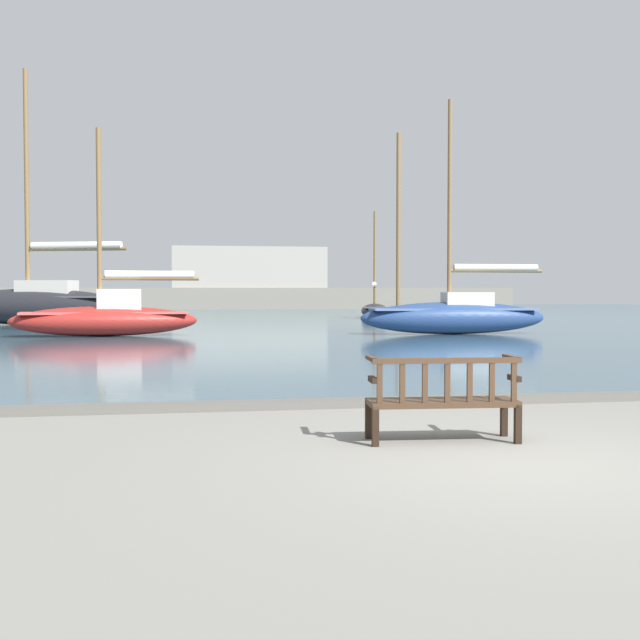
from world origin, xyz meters
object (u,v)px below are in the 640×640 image
sailboat_centre_channel (34,302)px  sailboat_distant_harbor (107,317)px  sailboat_nearest_starboard (454,313)px  sailboat_far_starboard (375,309)px  park_bench (443,398)px

sailboat_centre_channel → sailboat_distant_harbor: 10.85m
sailboat_nearest_starboard → sailboat_far_starboard: size_ratio=1.35×
sailboat_far_starboard → park_bench: bearing=-102.7°
sailboat_centre_channel → sailboat_nearest_starboard: (16.37, -10.86, -0.31)m
sailboat_nearest_starboard → sailboat_centre_channel: bearing=146.4°
sailboat_distant_harbor → sailboat_far_starboard: sailboat_distant_harbor is taller
sailboat_centre_channel → sailboat_nearest_starboard: sailboat_centre_channel is taller
sailboat_nearest_starboard → park_bench: bearing=-109.8°
sailboat_centre_channel → sailboat_distant_harbor: size_ratio=1.64×
sailboat_far_starboard → sailboat_centre_channel: bearing=-158.8°
sailboat_nearest_starboard → sailboat_far_starboard: sailboat_nearest_starboard is taller
park_bench → sailboat_centre_channel: sailboat_centre_channel is taller
sailboat_centre_channel → sailboat_far_starboard: sailboat_centre_channel is taller
sailboat_distant_harbor → sailboat_nearest_starboard: bearing=-3.9°
sailboat_distant_harbor → sailboat_far_starboard: (13.63, 16.90, -0.15)m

